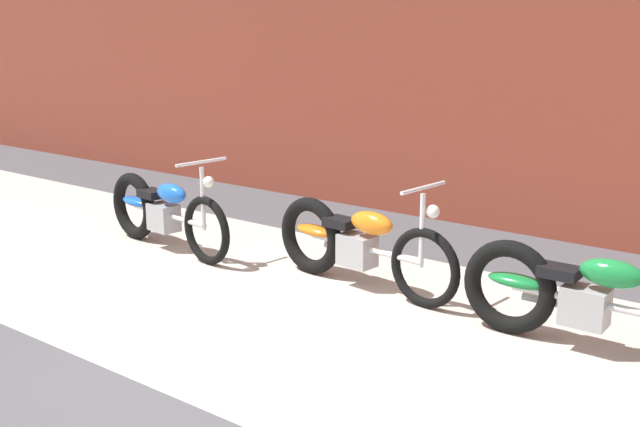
{
  "coord_description": "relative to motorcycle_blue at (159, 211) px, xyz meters",
  "views": [
    {
      "loc": [
        3.7,
        -2.89,
        2.29
      ],
      "look_at": [
        0.0,
        1.98,
        0.75
      ],
      "focal_mm": 42.42,
      "sensor_mm": 36.0,
      "label": 1
    }
  ],
  "objects": [
    {
      "name": "motorcycle_green",
      "position": [
        4.33,
        0.09,
        0.0
      ],
      "size": [
        2.01,
        0.58,
        1.03
      ],
      "rotation": [
        0.0,
        0.0,
        0.01
      ],
      "color": "black",
      "rests_on": "ground"
    },
    {
      "name": "motorcycle_blue",
      "position": [
        0.0,
        0.0,
        0.0
      ],
      "size": [
        2.0,
        0.62,
        1.03
      ],
      "rotation": [
        0.0,
        0.0,
        -0.13
      ],
      "color": "black",
      "rests_on": "ground"
    },
    {
      "name": "sidewalk_slab",
      "position": [
        2.25,
        -0.42,
        -0.4
      ],
      "size": [
        36.0,
        3.5,
        0.01
      ],
      "primitive_type": "cube",
      "color": "#B2ADA3",
      "rests_on": "ground"
    },
    {
      "name": "motorcycle_orange",
      "position": [
        2.26,
        0.24,
        0.0
      ],
      "size": [
        2.01,
        0.59,
        1.03
      ],
      "rotation": [
        0.0,
        0.0,
        -0.1
      ],
      "color": "black",
      "rests_on": "ground"
    },
    {
      "name": "ground_plane",
      "position": [
        2.25,
        -2.17,
        -0.4
      ],
      "size": [
        80.0,
        80.0,
        0.0
      ],
      "primitive_type": "plane",
      "color": "#47474C"
    },
    {
      "name": "brick_building_wall",
      "position": [
        2.25,
        3.03,
        1.87
      ],
      "size": [
        36.0,
        0.5,
        4.55
      ],
      "primitive_type": "cube",
      "color": "brown",
      "rests_on": "ground"
    }
  ]
}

